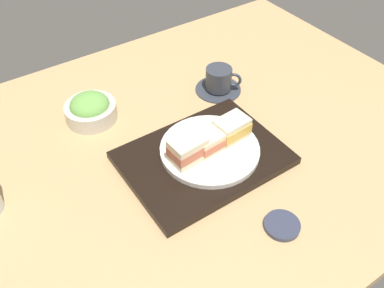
{
  "coord_description": "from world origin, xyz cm",
  "views": [
    {
      "loc": [
        -38.81,
        -62.06,
        70.19
      ],
      "look_at": [
        -0.87,
        -6.01,
        5.0
      ],
      "focal_mm": 38.81,
      "sensor_mm": 36.0,
      "label": 1
    }
  ],
  "objects_px": {
    "sandwich_near": "(188,150)",
    "sandwich_middle": "(210,140)",
    "salad_bowl": "(90,109)",
    "sandwich_plate": "(210,149)",
    "sandwich_far": "(231,128)",
    "coffee_cup": "(219,81)",
    "small_sauce_dish": "(282,225)"
  },
  "relations": [
    {
      "from": "sandwich_near",
      "to": "salad_bowl",
      "type": "height_order",
      "value": "sandwich_near"
    },
    {
      "from": "sandwich_near",
      "to": "coffee_cup",
      "type": "height_order",
      "value": "sandwich_near"
    },
    {
      "from": "sandwich_plate",
      "to": "salad_bowl",
      "type": "xyz_separation_m",
      "value": [
        -0.17,
        0.29,
        0.01
      ]
    },
    {
      "from": "sandwich_middle",
      "to": "salad_bowl",
      "type": "height_order",
      "value": "sandwich_middle"
    },
    {
      "from": "sandwich_near",
      "to": "coffee_cup",
      "type": "bearing_deg",
      "value": 40.28
    },
    {
      "from": "small_sauce_dish",
      "to": "sandwich_plate",
      "type": "bearing_deg",
      "value": 91.32
    },
    {
      "from": "sandwich_plate",
      "to": "sandwich_middle",
      "type": "height_order",
      "value": "sandwich_middle"
    },
    {
      "from": "sandwich_middle",
      "to": "small_sauce_dish",
      "type": "bearing_deg",
      "value": -88.68
    },
    {
      "from": "sandwich_plate",
      "to": "sandwich_near",
      "type": "xyz_separation_m",
      "value": [
        -0.06,
        -0.0,
        0.04
      ]
    },
    {
      "from": "sandwich_far",
      "to": "salad_bowl",
      "type": "height_order",
      "value": "sandwich_far"
    },
    {
      "from": "sandwich_middle",
      "to": "sandwich_far",
      "type": "bearing_deg",
      "value": 1.96
    },
    {
      "from": "sandwich_far",
      "to": "salad_bowl",
      "type": "xyz_separation_m",
      "value": [
        -0.23,
        0.28,
        -0.03
      ]
    },
    {
      "from": "salad_bowl",
      "to": "coffee_cup",
      "type": "bearing_deg",
      "value": -13.97
    },
    {
      "from": "sandwich_middle",
      "to": "salad_bowl",
      "type": "distance_m",
      "value": 0.33
    },
    {
      "from": "sandwich_plate",
      "to": "sandwich_near",
      "type": "distance_m",
      "value": 0.07
    },
    {
      "from": "salad_bowl",
      "to": "small_sauce_dish",
      "type": "relative_size",
      "value": 1.8
    },
    {
      "from": "sandwich_middle",
      "to": "coffee_cup",
      "type": "xyz_separation_m",
      "value": [
        0.18,
        0.2,
        -0.02
      ]
    },
    {
      "from": "sandwich_plate",
      "to": "salad_bowl",
      "type": "distance_m",
      "value": 0.33
    },
    {
      "from": "sandwich_middle",
      "to": "salad_bowl",
      "type": "relative_size",
      "value": 0.62
    },
    {
      "from": "sandwich_plate",
      "to": "sandwich_near",
      "type": "bearing_deg",
      "value": -178.04
    },
    {
      "from": "coffee_cup",
      "to": "small_sauce_dish",
      "type": "relative_size",
      "value": 1.74
    },
    {
      "from": "sandwich_far",
      "to": "small_sauce_dish",
      "type": "distance_m",
      "value": 0.26
    },
    {
      "from": "sandwich_plate",
      "to": "sandwich_middle",
      "type": "distance_m",
      "value": 0.03
    },
    {
      "from": "sandwich_near",
      "to": "sandwich_middle",
      "type": "height_order",
      "value": "sandwich_near"
    },
    {
      "from": "sandwich_middle",
      "to": "coffee_cup",
      "type": "distance_m",
      "value": 0.27
    },
    {
      "from": "sandwich_near",
      "to": "coffee_cup",
      "type": "xyz_separation_m",
      "value": [
        0.24,
        0.2,
        -0.03
      ]
    },
    {
      "from": "salad_bowl",
      "to": "coffee_cup",
      "type": "xyz_separation_m",
      "value": [
        0.35,
        -0.09,
        -0.0
      ]
    },
    {
      "from": "sandwich_near",
      "to": "sandwich_far",
      "type": "height_order",
      "value": "sandwich_near"
    },
    {
      "from": "sandwich_near",
      "to": "sandwich_far",
      "type": "distance_m",
      "value": 0.13
    },
    {
      "from": "sandwich_near",
      "to": "sandwich_middle",
      "type": "relative_size",
      "value": 1.01
    },
    {
      "from": "salad_bowl",
      "to": "small_sauce_dish",
      "type": "distance_m",
      "value": 0.56
    },
    {
      "from": "sandwich_plate",
      "to": "sandwich_near",
      "type": "height_order",
      "value": "sandwich_near"
    }
  ]
}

